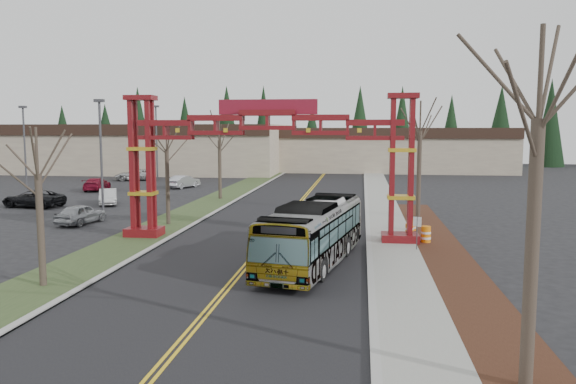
% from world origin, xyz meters
% --- Properties ---
extents(ground, '(200.00, 200.00, 0.00)m').
position_xyz_m(ground, '(0.00, 0.00, 0.00)').
color(ground, black).
rests_on(ground, ground).
extents(road, '(12.00, 110.00, 0.02)m').
position_xyz_m(road, '(0.00, 25.00, 0.01)').
color(road, black).
rests_on(road, ground).
extents(lane_line_left, '(0.12, 100.00, 0.01)m').
position_xyz_m(lane_line_left, '(-0.12, 25.00, 0.03)').
color(lane_line_left, yellow).
rests_on(lane_line_left, road).
extents(lane_line_right, '(0.12, 100.00, 0.01)m').
position_xyz_m(lane_line_right, '(0.12, 25.00, 0.03)').
color(lane_line_right, yellow).
rests_on(lane_line_right, road).
extents(curb_right, '(0.30, 110.00, 0.15)m').
position_xyz_m(curb_right, '(6.15, 25.00, 0.07)').
color(curb_right, '#A7A6A1').
rests_on(curb_right, ground).
extents(sidewalk_right, '(2.60, 110.00, 0.14)m').
position_xyz_m(sidewalk_right, '(7.60, 25.00, 0.08)').
color(sidewalk_right, gray).
rests_on(sidewalk_right, ground).
extents(landscape_strip, '(2.60, 50.00, 0.12)m').
position_xyz_m(landscape_strip, '(10.20, 10.00, 0.06)').
color(landscape_strip, '#321A10').
rests_on(landscape_strip, ground).
extents(grass_median, '(4.00, 110.00, 0.08)m').
position_xyz_m(grass_median, '(-8.00, 25.00, 0.04)').
color(grass_median, '#2F4522').
rests_on(grass_median, ground).
extents(curb_left, '(0.30, 110.00, 0.15)m').
position_xyz_m(curb_left, '(-6.15, 25.00, 0.07)').
color(curb_left, '#A7A6A1').
rests_on(curb_left, ground).
extents(gateway_arch, '(18.20, 1.60, 8.90)m').
position_xyz_m(gateway_arch, '(0.00, 18.00, 5.98)').
color(gateway_arch, '#5D0C14').
rests_on(gateway_arch, ground).
extents(retail_building_west, '(46.00, 22.30, 7.50)m').
position_xyz_m(retail_building_west, '(-30.00, 71.96, 3.76)').
color(retail_building_west, gray).
rests_on(retail_building_west, ground).
extents(retail_building_east, '(38.00, 20.30, 7.00)m').
position_xyz_m(retail_building_east, '(10.00, 79.95, 3.51)').
color(retail_building_east, gray).
rests_on(retail_building_east, ground).
extents(conifer_treeline, '(116.10, 5.60, 13.00)m').
position_xyz_m(conifer_treeline, '(0.25, 92.00, 6.49)').
color(conifer_treeline, black).
rests_on(conifer_treeline, ground).
extents(transit_bus, '(4.74, 11.81, 3.21)m').
position_xyz_m(transit_bus, '(3.31, 12.08, 1.60)').
color(transit_bus, '#B5B7BD').
rests_on(transit_bus, ground).
extents(silver_sedan, '(2.39, 4.54, 1.42)m').
position_xyz_m(silver_sedan, '(3.21, 29.03, 0.71)').
color(silver_sedan, '#A5A8AD').
rests_on(silver_sedan, ground).
extents(parked_car_near_a, '(2.39, 4.51, 1.46)m').
position_xyz_m(parked_car_near_a, '(-14.38, 22.04, 0.73)').
color(parked_car_near_a, '#979A9E').
rests_on(parked_car_near_a, ground).
extents(parked_car_near_b, '(3.13, 4.51, 1.41)m').
position_xyz_m(parked_car_near_b, '(-17.13, 32.25, 0.70)').
color(parked_car_near_b, silver).
rests_on(parked_car_near_b, ground).
extents(parked_car_near_c, '(5.77, 3.30, 1.52)m').
position_xyz_m(parked_car_near_c, '(-22.86, 29.76, 0.76)').
color(parked_car_near_c, black).
rests_on(parked_car_near_c, ground).
extents(parked_car_mid_a, '(2.82, 5.23, 1.44)m').
position_xyz_m(parked_car_mid_a, '(-23.59, 43.16, 0.72)').
color(parked_car_mid_a, maroon).
rests_on(parked_car_mid_a, ground).
extents(parked_car_far_a, '(3.02, 4.74, 1.48)m').
position_xyz_m(parked_car_far_a, '(-14.87, 47.16, 0.74)').
color(parked_car_far_a, '#B9BAC2').
rests_on(parked_car_far_a, ground).
extents(parked_car_far_b, '(5.91, 4.05, 1.50)m').
position_xyz_m(parked_car_far_b, '(-24.30, 55.49, 0.75)').
color(parked_car_far_b, silver).
rests_on(parked_car_far_b, ground).
extents(bare_tree_median_near, '(3.02, 3.02, 6.91)m').
position_xyz_m(bare_tree_median_near, '(-8.00, 6.52, 4.89)').
color(bare_tree_median_near, '#382D26').
rests_on(bare_tree_median_near, ground).
extents(bare_tree_median_mid, '(2.90, 2.90, 7.31)m').
position_xyz_m(bare_tree_median_mid, '(-8.00, 22.49, 5.36)').
color(bare_tree_median_mid, '#382D26').
rests_on(bare_tree_median_mid, ground).
extents(bare_tree_median_far, '(3.34, 3.34, 7.95)m').
position_xyz_m(bare_tree_median_far, '(-8.00, 37.32, 5.71)').
color(bare_tree_median_far, '#382D26').
rests_on(bare_tree_median_far, ground).
extents(bare_tree_right_near, '(3.49, 3.49, 9.38)m').
position_xyz_m(bare_tree_right_near, '(10.00, -0.95, 7.02)').
color(bare_tree_right_near, '#382D26').
rests_on(bare_tree_right_near, ground).
extents(bare_tree_right_far, '(3.41, 3.41, 8.95)m').
position_xyz_m(bare_tree_right_far, '(10.00, 27.89, 6.64)').
color(bare_tree_right_far, '#382D26').
rests_on(bare_tree_right_far, ground).
extents(light_pole_near, '(0.80, 0.40, 9.27)m').
position_xyz_m(light_pole_near, '(-15.79, 28.44, 5.36)').
color(light_pole_near, '#3F3F44').
rests_on(light_pole_near, ground).
extents(light_pole_mid, '(0.82, 0.41, 9.44)m').
position_xyz_m(light_pole_mid, '(-32.51, 43.97, 5.46)').
color(light_pole_mid, '#3F3F44').
rests_on(light_pole_mid, ground).
extents(light_pole_far, '(0.88, 0.44, 10.10)m').
position_xyz_m(light_pole_far, '(-22.96, 60.26, 5.84)').
color(light_pole_far, '#3F3F44').
rests_on(light_pole_far, ground).
extents(street_sign, '(0.43, 0.20, 1.99)m').
position_xyz_m(street_sign, '(8.76, 15.69, 1.43)').
color(street_sign, '#3F3F44').
rests_on(street_sign, ground).
extents(barrel_south, '(0.58, 0.58, 1.08)m').
position_xyz_m(barrel_south, '(9.51, 17.99, 0.54)').
color(barrel_south, orange).
rests_on(barrel_south, ground).
extents(barrel_mid, '(0.50, 0.50, 0.93)m').
position_xyz_m(barrel_mid, '(8.68, 19.64, 0.47)').
color(barrel_mid, orange).
rests_on(barrel_mid, ground).
extents(barrel_north, '(0.49, 0.49, 0.91)m').
position_xyz_m(barrel_north, '(9.06, 21.87, 0.46)').
color(barrel_north, orange).
rests_on(barrel_north, ground).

